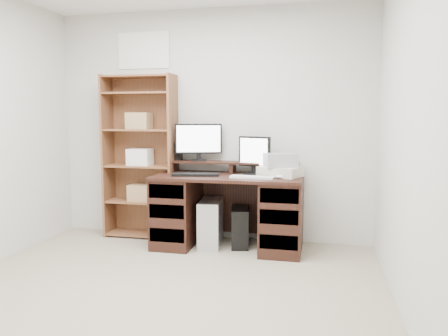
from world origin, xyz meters
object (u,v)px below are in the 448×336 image
(tower_black, at_px, (240,227))
(bookshelf, at_px, (141,155))
(desk, at_px, (229,210))
(tower_silver, at_px, (211,223))
(monitor_small, at_px, (254,154))
(monitor_wide, at_px, (198,140))
(printer, at_px, (280,172))

(tower_black, distance_m, bookshelf, 1.36)
(desk, xyz_separation_m, tower_silver, (-0.19, 0.01, -0.15))
(monitor_small, bearing_deg, monitor_wide, -165.61)
(printer, relative_size, tower_black, 0.92)
(printer, xyz_separation_m, tower_black, (-0.42, 0.04, -0.60))
(desk, relative_size, monitor_wide, 3.06)
(desk, height_order, monitor_wide, monitor_wide)
(monitor_wide, distance_m, tower_silver, 0.89)
(tower_silver, relative_size, bookshelf, 0.27)
(monitor_small, relative_size, printer, 1.00)
(desk, bearing_deg, bookshelf, 168.49)
(monitor_small, height_order, printer, monitor_small)
(bookshelf, bearing_deg, desk, -11.51)
(tower_silver, xyz_separation_m, tower_black, (0.30, 0.06, -0.04))
(desk, bearing_deg, monitor_small, 29.53)
(desk, distance_m, printer, 0.67)
(monitor_small, distance_m, tower_silver, 0.85)
(tower_silver, bearing_deg, bookshelf, 160.24)
(desk, xyz_separation_m, printer, (0.52, 0.04, 0.41))
(tower_black, bearing_deg, monitor_small, 15.12)
(monitor_wide, bearing_deg, tower_silver, -65.29)
(monitor_wide, bearing_deg, monitor_small, -24.72)
(monitor_wide, xyz_separation_m, monitor_small, (0.62, -0.08, -0.13))
(printer, bearing_deg, monitor_small, -178.22)
(monitor_wide, height_order, bookshelf, bookshelf)
(tower_black, relative_size, bookshelf, 0.24)
(printer, relative_size, tower_silver, 0.81)
(printer, bearing_deg, bookshelf, -164.82)
(tower_silver, bearing_deg, desk, -10.03)
(desk, relative_size, printer, 3.82)
(tower_silver, height_order, bookshelf, bookshelf)
(monitor_small, xyz_separation_m, bookshelf, (-1.29, 0.08, -0.05))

